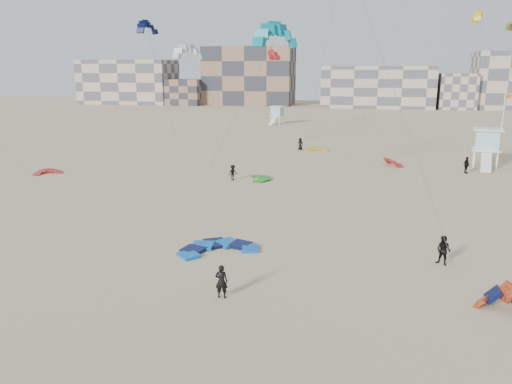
# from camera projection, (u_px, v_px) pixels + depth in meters

# --- Properties ---
(ground) EXTENTS (320.00, 320.00, 0.00)m
(ground) POSITION_uv_depth(u_px,v_px,m) (225.00, 272.00, 28.33)
(ground) COLOR tan
(ground) RESTS_ON ground
(kite_ground_blue) EXTENTS (6.35, 6.44, 0.78)m
(kite_ground_blue) POSITION_uv_depth(u_px,v_px,m) (218.00, 250.00, 31.65)
(kite_ground_blue) COLOR #117BF8
(kite_ground_blue) RESTS_ON ground
(kite_ground_red) EXTENTS (4.16, 4.17, 1.40)m
(kite_ground_red) POSITION_uv_depth(u_px,v_px,m) (48.00, 174.00, 54.82)
(kite_ground_red) COLOR #B70C2B
(kite_ground_red) RESTS_ON ground
(kite_ground_green) EXTENTS (3.99, 3.86, 0.67)m
(kite_ground_green) POSITION_uv_depth(u_px,v_px,m) (259.00, 180.00, 51.91)
(kite_ground_green) COLOR #209B1C
(kite_ground_green) RESTS_ON ground
(kite_ground_red_far) EXTENTS (3.86, 3.75, 2.62)m
(kite_ground_red_far) POSITION_uv_depth(u_px,v_px,m) (392.00, 165.00, 59.51)
(kite_ground_red_far) COLOR #B70C2B
(kite_ground_red_far) RESTS_ON ground
(kite_ground_yellow) EXTENTS (3.34, 3.49, 0.68)m
(kite_ground_yellow) POSITION_uv_depth(u_px,v_px,m) (317.00, 150.00, 70.44)
(kite_ground_yellow) COLOR yellow
(kite_ground_yellow) RESTS_ON ground
(kitesurfer_main) EXTENTS (0.67, 0.47, 1.75)m
(kitesurfer_main) POSITION_uv_depth(u_px,v_px,m) (221.00, 281.00, 24.91)
(kitesurfer_main) COLOR black
(kitesurfer_main) RESTS_ON ground
(kitesurfer_b) EXTENTS (1.08, 1.01, 1.77)m
(kitesurfer_b) POSITION_uv_depth(u_px,v_px,m) (444.00, 251.00, 29.11)
(kitesurfer_b) COLOR black
(kitesurfer_b) RESTS_ON ground
(kitesurfer_c) EXTENTS (1.14, 1.17, 1.61)m
(kitesurfer_c) POSITION_uv_depth(u_px,v_px,m) (233.00, 173.00, 51.42)
(kitesurfer_c) COLOR black
(kitesurfer_c) RESTS_ON ground
(kitesurfer_d) EXTENTS (0.79, 1.17, 1.84)m
(kitesurfer_d) POSITION_uv_depth(u_px,v_px,m) (467.00, 165.00, 54.75)
(kitesurfer_d) COLOR black
(kitesurfer_d) RESTS_ON ground
(kitesurfer_e) EXTENTS (0.91, 0.66, 1.70)m
(kitesurfer_e) POSITION_uv_depth(u_px,v_px,m) (300.00, 144.00, 70.75)
(kitesurfer_e) COLOR black
(kitesurfer_e) RESTS_ON ground
(kite_fly_teal_a) EXTENTS (10.54, 6.27, 14.43)m
(kite_fly_teal_a) POSITION_uv_depth(u_px,v_px,m) (276.00, 38.00, 44.34)
(kite_fly_teal_a) COLOR #077B91
(kite_fly_teal_a) RESTS_ON ground
(kite_fly_grey) EXTENTS (8.35, 7.48, 13.46)m
(kite_fly_grey) POSITION_uv_depth(u_px,v_px,m) (188.00, 53.00, 61.13)
(kite_fly_grey) COLOR silver
(kite_fly_grey) RESTS_ON ground
(kite_fly_yellow) EXTENTS (9.93, 4.42, 18.53)m
(kite_fly_yellow) POSITION_uv_depth(u_px,v_px,m) (477.00, 18.00, 71.18)
(kite_fly_yellow) COLOR yellow
(kite_fly_yellow) RESTS_ON ground
(kite_fly_navy) EXTENTS (6.18, 4.42, 17.15)m
(kite_fly_navy) POSITION_uv_depth(u_px,v_px,m) (147.00, 29.00, 70.85)
(kite_fly_navy) COLOR #070A40
(kite_fly_navy) RESTS_ON ground
(kite_fly_red) EXTENTS (5.08, 10.55, 14.12)m
(kite_fly_red) POSITION_uv_depth(u_px,v_px,m) (274.00, 56.00, 89.12)
(kite_fly_red) COLOR #B70C2B
(kite_fly_red) RESTS_ON ground
(lifeguard_tower_near) EXTENTS (3.67, 6.42, 4.49)m
(lifeguard_tower_near) POSITION_uv_depth(u_px,v_px,m) (486.00, 148.00, 58.16)
(lifeguard_tower_near) COLOR white
(lifeguard_tower_near) RESTS_ON ground
(lifeguard_tower_far) EXTENTS (3.16, 5.38, 3.71)m
(lifeguard_tower_far) POSITION_uv_depth(u_px,v_px,m) (277.00, 115.00, 103.72)
(lifeguard_tower_far) COLOR white
(lifeguard_tower_far) RESTS_ON ground
(flagpole) EXTENTS (0.71, 0.11, 8.73)m
(flagpole) POSITION_uv_depth(u_px,v_px,m) (502.00, 128.00, 57.15)
(flagpole) COLOR white
(flagpole) RESTS_ON ground
(condo_west_a) EXTENTS (30.00, 15.00, 14.00)m
(condo_west_a) POSITION_uv_depth(u_px,v_px,m) (129.00, 82.00, 164.54)
(condo_west_a) COLOR tan
(condo_west_a) RESTS_ON ground
(condo_west_b) EXTENTS (28.00, 14.00, 18.00)m
(condo_west_b) POSITION_uv_depth(u_px,v_px,m) (249.00, 76.00, 159.48)
(condo_west_b) COLOR #856450
(condo_west_b) RESTS_ON ground
(condo_mid) EXTENTS (32.00, 16.00, 12.00)m
(condo_mid) POSITION_uv_depth(u_px,v_px,m) (377.00, 87.00, 148.03)
(condo_mid) COLOR tan
(condo_mid) RESTS_ON ground
(condo_fill_left) EXTENTS (12.00, 10.00, 8.00)m
(condo_fill_left) POSITION_uv_depth(u_px,v_px,m) (184.00, 92.00, 159.17)
(condo_fill_left) COLOR #856450
(condo_fill_left) RESTS_ON ground
(condo_fill_right) EXTENTS (10.00, 10.00, 10.00)m
(condo_fill_right) POSITION_uv_depth(u_px,v_px,m) (456.00, 91.00, 141.77)
(condo_fill_right) COLOR tan
(condo_fill_right) RESTS_ON ground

